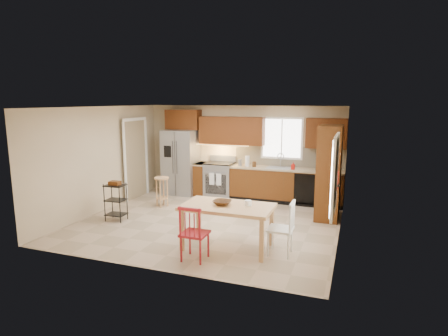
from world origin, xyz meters
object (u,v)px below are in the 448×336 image
Objects in this scene: soap_bottle at (293,166)px; pantry at (329,172)px; chair_red at (195,232)px; bar_stool at (162,192)px; chair_white at (280,228)px; dining_table at (227,227)px; table_bowl at (222,205)px; table_jar at (248,204)px; fire_extinguisher at (336,180)px; utility_cart at (116,202)px; range_stove at (220,180)px; refrigerator at (181,162)px.

soap_bottle is 0.09× the size of pantry.
chair_red is 1.27× the size of bar_stool.
chair_white is (-0.60, -2.41, -0.58)m from pantry.
table_bowl is (-0.10, 0.00, 0.40)m from dining_table.
table_jar is at bearing -116.90° from pantry.
chair_red is at bearing -110.98° from table_bowl.
fire_extinguisher is at bearing -79.22° from pantry.
chair_white reaches higher than table_bowl.
pantry is 5.83× the size of fire_extinguisher.
fire_extinguisher is at bearing -59.47° from soap_bottle.
soap_bottle is 3.47m from dining_table.
fire_extinguisher reaches higher than utility_cart.
chair_white is at bearing 2.72° from table_bowl.
range_stove is 3.13m from utility_cart.
dining_table is (-1.55, -2.46, -0.66)m from pantry.
table_bowl is 0.39× the size of utility_cart.
utility_cart is at bearing -141.94° from soap_bottle.
table_jar is (-1.40, -1.31, -0.27)m from fire_extinguisher.
pantry reaches higher than chair_red.
table_bowl is at bearing 92.76° from chair_white.
table_jar is (0.45, 0.10, 0.03)m from table_bowl.
soap_bottle is at bearing 78.20° from table_bowl.
soap_bottle is 0.26× the size of bar_stool.
refrigerator reaches higher than dining_table.
soap_bottle is at bearing 79.89° from dining_table.
chair_white is (3.53, -3.34, -0.44)m from refrigerator.
pantry reaches higher than soap_bottle.
bar_stool is at bearing -125.14° from range_stove.
table_bowl is at bearing -53.83° from refrigerator.
utility_cart is at bearing 166.96° from dining_table.
soap_bottle is (2.03, -0.08, 0.54)m from range_stove.
pantry reaches higher than dining_table.
refrigerator is at bearing 131.71° from table_jar.
range_stove reaches higher than table_bowl.
refrigerator is 12.79× the size of table_jar.
utility_cart is (-4.60, -0.75, -0.68)m from fire_extinguisher.
range_stove is at bearing 177.60° from soap_bottle.
range_stove is 4.82× the size of soap_bottle.
table_bowl is (-1.05, -0.05, 0.32)m from chair_white.
table_jar is at bearing -53.02° from bar_stool.
chair_red reaches higher than range_stove.
table_bowl is at bearing -179.97° from dining_table.
soap_bottle is 0.12× the size of dining_table.
bar_stool is (-4.19, 0.59, -0.73)m from fire_extinguisher.
soap_bottle is 3.28m from table_jar.
fire_extinguisher reaches higher than table_bowl.
range_stove is 0.97× the size of chair_red.
table_jar is (2.93, -3.29, -0.08)m from refrigerator.
utility_cart is at bearing -157.73° from pantry.
utility_cart is (-3.80, 0.61, -0.05)m from chair_white.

